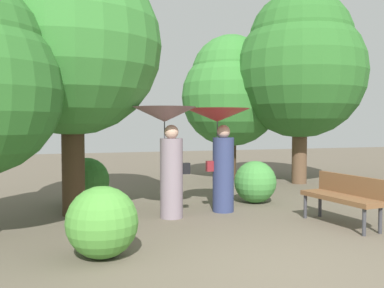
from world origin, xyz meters
name	(u,v)px	position (x,y,z in m)	size (l,w,h in m)	color
ground_plane	(282,269)	(0.00, 0.00, 0.00)	(40.00, 40.00, 0.00)	brown
person_left	(168,140)	(-0.61, 3.03, 1.40)	(1.14, 1.14, 2.00)	gray
person_right	(220,138)	(0.47, 3.26, 1.43)	(1.24, 1.24, 1.99)	navy
park_bench	(344,195)	(2.08, 1.64, 0.51)	(0.69, 1.55, 0.83)	#38383D
tree_near_right	(231,90)	(2.46, 7.50, 2.69)	(2.93, 2.93, 4.31)	#42301E
tree_mid_left	(71,31)	(-2.22, 3.77, 3.38)	(3.27, 3.27, 5.25)	#42301E
tree_mid_right	(300,63)	(3.99, 6.17, 3.36)	(3.62, 3.62, 5.37)	brown
bush_path_left	(86,180)	(-1.92, 4.92, 0.49)	(0.97, 0.97, 0.97)	#2D6B28
bush_path_right	(102,222)	(-1.97, 1.05, 0.46)	(0.92, 0.92, 0.92)	#4C9338
bush_behind_bench	(255,182)	(1.52, 3.87, 0.45)	(0.90, 0.90, 0.90)	#428C3D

